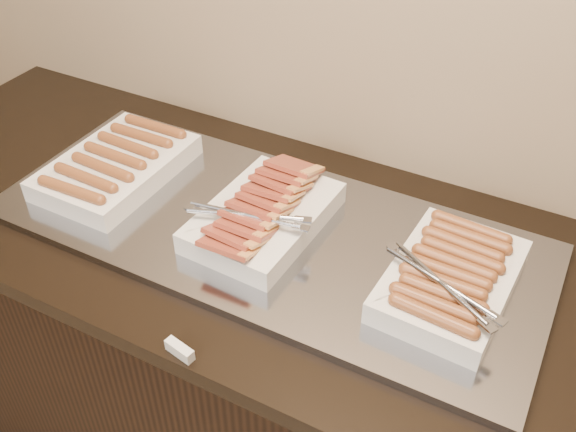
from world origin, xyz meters
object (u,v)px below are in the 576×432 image
at_px(counter, 264,360).
at_px(dish_left, 117,165).
at_px(dish_right, 450,278).
at_px(warming_tray, 266,230).
at_px(dish_center, 263,214).

xyz_separation_m(counter, dish_left, (-0.39, -0.00, 0.50)).
relative_size(counter, dish_left, 5.69).
distance_m(counter, dish_right, 0.66).
xyz_separation_m(warming_tray, dish_right, (0.41, -0.00, 0.04)).
bearing_deg(dish_right, dish_center, -177.15).
relative_size(counter, dish_center, 5.77).
bearing_deg(warming_tray, counter, 180.00).
xyz_separation_m(counter, dish_center, (0.01, -0.00, 0.50)).
xyz_separation_m(dish_center, dish_right, (0.41, -0.00, -0.00)).
bearing_deg(counter, dish_right, -0.61).
bearing_deg(counter, warming_tray, 0.00).
relative_size(counter, warming_tray, 1.72).
bearing_deg(warming_tray, dish_left, -180.00).
xyz_separation_m(warming_tray, dish_center, (-0.00, -0.00, 0.05)).
height_order(counter, dish_right, dish_right).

